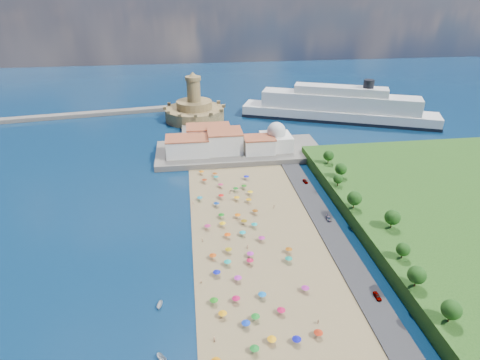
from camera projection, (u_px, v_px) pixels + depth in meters
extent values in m
plane|color=#071938|center=(238.00, 228.00, 154.88)|extent=(700.00, 700.00, 0.00)
cube|color=#59544C|center=(239.00, 151.00, 220.20)|extent=(90.00, 36.00, 3.00)
cube|color=#59544C|center=(197.00, 132.00, 248.76)|extent=(18.00, 70.00, 2.40)
cube|color=#59544C|center=(52.00, 117.00, 276.91)|extent=(199.03, 34.77, 2.60)
cube|color=silver|center=(187.00, 147.00, 210.63)|extent=(22.00, 14.00, 9.00)
cube|color=silver|center=(225.00, 142.00, 214.36)|extent=(18.00, 16.00, 11.00)
cube|color=silver|center=(259.00, 145.00, 213.63)|extent=(16.00, 12.00, 8.00)
cube|color=silver|center=(208.00, 135.00, 224.27)|extent=(24.00, 14.00, 10.00)
cube|color=silver|center=(276.00, 142.00, 218.38)|extent=(16.00, 16.00, 8.00)
sphere|color=silver|center=(276.00, 131.00, 215.71)|extent=(10.00, 10.00, 10.00)
cylinder|color=silver|center=(277.00, 124.00, 214.02)|extent=(1.20, 1.20, 1.60)
cylinder|color=#997F4C|center=(195.00, 114.00, 274.15)|extent=(40.00, 40.00, 8.00)
cylinder|color=#997F4C|center=(194.00, 105.00, 271.25)|extent=(24.00, 24.00, 5.00)
cylinder|color=#997F4C|center=(194.00, 91.00, 267.03)|extent=(9.00, 9.00, 14.00)
cylinder|color=#997F4C|center=(193.00, 78.00, 263.38)|extent=(10.40, 10.40, 2.40)
cone|color=#997F4C|center=(193.00, 74.00, 262.18)|extent=(6.00, 6.00, 3.00)
cube|color=black|center=(337.00, 119.00, 274.16)|extent=(128.18, 66.91, 2.10)
cube|color=silver|center=(338.00, 115.00, 272.90)|extent=(127.11, 66.17, 7.77)
cube|color=silver|center=(339.00, 102.00, 268.87)|extent=(101.82, 53.25, 10.36)
cube|color=silver|center=(341.00, 90.00, 265.42)|extent=(60.53, 33.86, 5.18)
cylinder|color=black|center=(369.00, 84.00, 259.28)|extent=(6.90, 6.90, 5.18)
cylinder|color=gray|center=(262.00, 239.00, 145.76)|extent=(0.07, 0.07, 2.00)
cone|color=#A92485|center=(262.00, 237.00, 145.36)|extent=(2.50, 2.50, 0.60)
cylinder|color=gray|center=(228.00, 263.00, 133.42)|extent=(0.07, 0.07, 2.00)
cone|color=#119E8C|center=(228.00, 261.00, 133.02)|extent=(2.50, 2.50, 0.60)
cylinder|color=gray|center=(236.00, 300.00, 117.99)|extent=(0.07, 0.07, 2.00)
cone|color=#B60E46|center=(236.00, 298.00, 117.59)|extent=(2.50, 2.50, 0.60)
cylinder|color=gray|center=(200.00, 199.00, 172.86)|extent=(0.07, 0.07, 2.00)
cone|color=#107E9B|center=(200.00, 197.00, 172.46)|extent=(2.50, 2.50, 0.60)
cylinder|color=gray|center=(221.00, 186.00, 183.95)|extent=(0.07, 0.07, 2.00)
cone|color=#BD2851|center=(221.00, 184.00, 183.55)|extent=(2.50, 2.50, 0.60)
cylinder|color=gray|center=(254.00, 225.00, 153.92)|extent=(0.07, 0.07, 2.00)
cone|color=#119C93|center=(254.00, 224.00, 153.52)|extent=(2.50, 2.50, 0.60)
cylinder|color=gray|center=(244.00, 222.00, 156.06)|extent=(0.07, 0.07, 2.00)
cone|color=#86630C|center=(244.00, 220.00, 155.65)|extent=(2.50, 2.50, 0.60)
cylinder|color=gray|center=(213.00, 257.00, 136.48)|extent=(0.07, 0.07, 2.00)
cone|color=#C0480F|center=(213.00, 255.00, 136.07)|extent=(2.50, 2.50, 0.60)
cylinder|color=gray|center=(289.00, 260.00, 134.92)|extent=(0.07, 0.07, 2.00)
cone|color=#0E856C|center=(289.00, 258.00, 134.52)|extent=(2.50, 2.50, 0.60)
cylinder|color=gray|center=(255.00, 212.00, 163.00)|extent=(0.07, 0.07, 2.00)
cone|color=#83410B|center=(255.00, 210.00, 162.60)|extent=(2.50, 2.50, 0.60)
cylinder|color=gray|center=(214.00, 302.00, 117.33)|extent=(0.07, 0.07, 2.00)
cone|color=#1E7F16|center=(214.00, 299.00, 116.93)|extent=(2.50, 2.50, 0.60)
cylinder|color=gray|center=(249.00, 201.00, 171.31)|extent=(0.07, 0.07, 2.00)
cone|color=orange|center=(249.00, 199.00, 170.91)|extent=(2.50, 2.50, 0.60)
cylinder|color=gray|center=(250.00, 193.00, 177.58)|extent=(0.07, 0.07, 2.00)
cone|color=yellow|center=(250.00, 191.00, 177.18)|extent=(2.50, 2.50, 0.60)
cylinder|color=gray|center=(223.00, 224.00, 154.57)|extent=(0.07, 0.07, 2.00)
cone|color=yellow|center=(222.00, 222.00, 154.17)|extent=(2.50, 2.50, 0.60)
cylinder|color=gray|center=(272.00, 341.00, 104.60)|extent=(0.07, 0.07, 2.00)
cone|color=#FFA90D|center=(272.00, 338.00, 104.20)|extent=(2.50, 2.50, 0.60)
cylinder|color=gray|center=(217.00, 273.00, 128.64)|extent=(0.07, 0.07, 2.00)
cone|color=#0C15A3|center=(217.00, 271.00, 128.24)|extent=(2.50, 2.50, 0.60)
cone|color=orange|center=(216.00, 360.00, 98.12)|extent=(2.50, 2.50, 0.60)
cylinder|color=gray|center=(223.00, 315.00, 112.68)|extent=(0.07, 0.07, 2.00)
cone|color=orange|center=(223.00, 312.00, 112.28)|extent=(2.50, 2.50, 0.60)
cylinder|color=gray|center=(250.00, 255.00, 137.40)|extent=(0.07, 0.07, 2.00)
cone|color=#AE25A6|center=(250.00, 253.00, 137.00)|extent=(2.50, 2.50, 0.60)
cylinder|color=gray|center=(228.00, 236.00, 147.67)|extent=(0.07, 0.07, 2.00)
cone|color=#F14D0A|center=(228.00, 234.00, 147.27)|extent=(2.50, 2.50, 0.60)
cylinder|color=gray|center=(229.00, 251.00, 139.53)|extent=(0.07, 0.07, 2.00)
cone|color=#9D830E|center=(229.00, 249.00, 139.13)|extent=(2.50, 2.50, 0.60)
cylinder|color=gray|center=(281.00, 312.00, 113.80)|extent=(0.07, 0.07, 2.00)
cone|color=#C10F42|center=(281.00, 309.00, 113.40)|extent=(2.50, 2.50, 0.60)
cylinder|color=gray|center=(255.00, 350.00, 101.96)|extent=(0.07, 0.07, 2.00)
cone|color=#157723|center=(255.00, 347.00, 101.56)|extent=(2.50, 2.50, 0.60)
cylinder|color=gray|center=(262.00, 296.00, 119.51)|extent=(0.07, 0.07, 2.00)
cone|color=#0E67BB|center=(262.00, 293.00, 119.11)|extent=(2.50, 2.50, 0.60)
cylinder|color=gray|center=(246.00, 325.00, 109.51)|extent=(0.07, 0.07, 2.00)
cone|color=#0E34B7|center=(246.00, 322.00, 109.11)|extent=(2.50, 2.50, 0.60)
cylinder|color=gray|center=(243.00, 234.00, 148.90)|extent=(0.07, 0.07, 2.00)
cone|color=#119A9F|center=(243.00, 232.00, 148.50)|extent=(2.50, 2.50, 0.60)
cylinder|color=gray|center=(215.00, 175.00, 194.44)|extent=(0.07, 0.07, 2.00)
cone|color=#933E0D|center=(215.00, 173.00, 194.04)|extent=(2.50, 2.50, 0.60)
cylinder|color=gray|center=(305.00, 289.00, 122.01)|extent=(0.07, 0.07, 2.00)
cone|color=#A9248F|center=(305.00, 287.00, 121.61)|extent=(2.50, 2.50, 0.60)
cylinder|color=gray|center=(297.00, 341.00, 104.58)|extent=(0.07, 0.07, 2.00)
cone|color=#0C0EA2|center=(297.00, 338.00, 104.18)|extent=(2.50, 2.50, 0.60)
cylinder|color=gray|center=(256.00, 318.00, 111.68)|extent=(0.07, 0.07, 2.00)
cone|color=#167E20|center=(256.00, 315.00, 111.28)|extent=(2.50, 2.50, 0.60)
cylinder|color=gray|center=(216.00, 204.00, 168.43)|extent=(0.07, 0.07, 2.00)
cone|color=navy|center=(216.00, 203.00, 168.03)|extent=(2.50, 2.50, 0.60)
cylinder|color=gray|center=(204.00, 181.00, 188.33)|extent=(0.07, 0.07, 2.00)
cone|color=maroon|center=(204.00, 179.00, 187.93)|extent=(2.50, 2.50, 0.60)
cylinder|color=gray|center=(221.00, 196.00, 174.67)|extent=(0.07, 0.07, 2.00)
cone|color=red|center=(221.00, 195.00, 174.27)|extent=(2.50, 2.50, 0.60)
cylinder|color=gray|center=(221.00, 216.00, 160.23)|extent=(0.07, 0.07, 2.00)
cone|color=#157716|center=(221.00, 214.00, 159.83)|extent=(2.50, 2.50, 0.60)
cylinder|color=gray|center=(318.00, 334.00, 106.50)|extent=(0.07, 0.07, 2.00)
cone|color=#AB250D|center=(318.00, 332.00, 106.10)|extent=(2.50, 2.50, 0.60)
cylinder|color=gray|center=(244.00, 187.00, 182.87)|extent=(0.07, 0.07, 2.00)
cone|color=#1B6912|center=(244.00, 185.00, 182.47)|extent=(2.50, 2.50, 0.60)
cylinder|color=gray|center=(246.00, 178.00, 191.57)|extent=(0.07, 0.07, 2.00)
cone|color=#0D14B5|center=(246.00, 176.00, 191.17)|extent=(2.50, 2.50, 0.60)
cylinder|color=gray|center=(202.00, 173.00, 196.40)|extent=(0.07, 0.07, 2.00)
cone|color=orange|center=(201.00, 171.00, 196.00)|extent=(2.50, 2.50, 0.60)
cylinder|color=gray|center=(238.00, 216.00, 160.05)|extent=(0.07, 0.07, 2.00)
cone|color=orange|center=(238.00, 214.00, 159.65)|extent=(2.50, 2.50, 0.60)
cylinder|color=gray|center=(238.00, 279.00, 126.19)|extent=(0.07, 0.07, 2.00)
cone|color=#B927B2|center=(238.00, 277.00, 125.79)|extent=(2.50, 2.50, 0.60)
cylinder|color=gray|center=(216.00, 178.00, 191.19)|extent=(0.07, 0.07, 2.00)
cone|color=#109492|center=(216.00, 176.00, 190.79)|extent=(2.50, 2.50, 0.60)
cylinder|color=gray|center=(250.00, 262.00, 134.00)|extent=(0.07, 0.07, 2.00)
cone|color=#B90E3A|center=(250.00, 260.00, 133.59)|extent=(2.50, 2.50, 0.60)
cylinder|color=gray|center=(289.00, 251.00, 139.59)|extent=(0.07, 0.07, 2.00)
cone|color=#A1530E|center=(289.00, 248.00, 139.19)|extent=(2.50, 2.50, 0.60)
cylinder|color=gray|center=(208.00, 227.00, 152.94)|extent=(0.07, 0.07, 2.00)
cone|color=#BE2865|center=(207.00, 225.00, 152.54)|extent=(2.50, 2.50, 0.60)
cylinder|color=gray|center=(236.00, 189.00, 180.55)|extent=(0.07, 0.07, 2.00)
cone|color=#15781B|center=(236.00, 188.00, 180.15)|extent=(2.50, 2.50, 0.60)
cylinder|color=gray|center=(237.00, 199.00, 173.04)|extent=(0.07, 0.07, 2.00)
cone|color=#F1A80D|center=(237.00, 197.00, 172.64)|extent=(2.50, 2.50, 0.60)
imported|color=tan|center=(248.00, 247.00, 141.94)|extent=(0.87, 0.96, 1.64)
imported|color=tan|center=(201.00, 282.00, 125.26)|extent=(0.78, 0.73, 1.78)
imported|color=tan|center=(274.00, 207.00, 167.09)|extent=(1.00, 1.65, 1.70)
imported|color=tan|center=(202.00, 240.00, 145.52)|extent=(0.88, 0.95, 1.57)
imported|color=tan|center=(230.00, 191.00, 179.43)|extent=(0.98, 0.89, 1.63)
imported|color=tan|center=(214.00, 339.00, 105.18)|extent=(0.93, 1.02, 1.74)
imported|color=tan|center=(193.00, 203.00, 169.98)|extent=(1.37, 1.25, 1.84)
imported|color=tan|center=(318.00, 321.00, 110.71)|extent=(0.55, 1.02, 1.65)
imported|color=white|center=(162.00, 359.00, 100.22)|extent=(3.38, 3.94, 1.47)
imported|color=white|center=(160.00, 305.00, 116.84)|extent=(2.12, 3.63, 1.32)
imported|color=gray|center=(377.00, 296.00, 119.31)|extent=(1.52, 3.71, 1.26)
imported|color=gray|center=(305.00, 181.00, 187.71)|extent=(1.98, 3.96, 1.30)
imported|color=gray|center=(329.00, 218.00, 158.51)|extent=(1.91, 4.25, 1.21)
cylinder|color=#382314|center=(449.00, 317.00, 103.67)|extent=(0.50, 0.50, 2.89)
sphere|color=#14380F|center=(452.00, 310.00, 102.51)|extent=(5.21, 5.21, 5.21)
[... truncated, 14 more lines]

